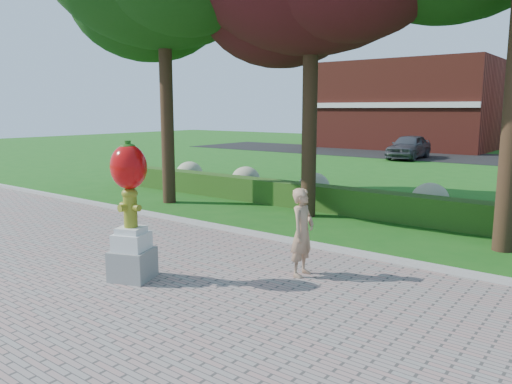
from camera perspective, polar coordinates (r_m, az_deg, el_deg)
ground at (r=9.37m, az=-3.00°, el=-10.50°), size 100.00×100.00×0.00m
walkway at (r=7.08m, az=-25.65°, el=-18.18°), size 40.00×14.00×0.04m
curb at (r=11.68m, az=6.62°, el=-6.10°), size 40.00×0.18×0.15m
lawn_hedge at (r=15.11m, az=14.45°, el=-1.51°), size 24.00×0.70×0.80m
hydrangea_row at (r=15.80m, az=17.80°, el=-0.64°), size 20.10×1.10×0.99m
building_left at (r=43.63m, az=16.50°, el=9.47°), size 14.00×8.00×7.00m
hydrant_sculpture at (r=9.46m, az=-14.18°, el=-1.68°), size 0.91×0.91×2.60m
woman at (r=9.53m, az=5.33°, el=-4.60°), size 0.46×0.65×1.69m
parked_car at (r=33.89m, az=17.06°, el=4.99°), size 2.03×4.67×1.57m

